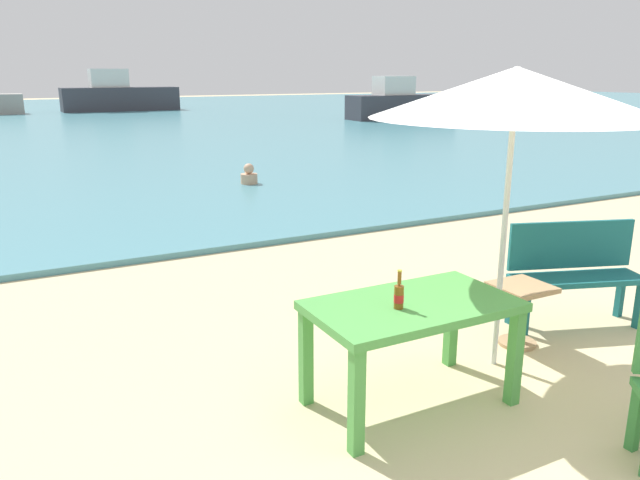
{
  "coord_description": "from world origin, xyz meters",
  "views": [
    {
      "loc": [
        -3.29,
        -2.38,
        2.26
      ],
      "look_at": [
        -0.46,
        3.0,
        0.6
      ],
      "focal_mm": 34.54,
      "sensor_mm": 36.0,
      "label": 1
    }
  ],
  "objects_px": {
    "side_table_wood": "(520,306)",
    "beer_bottle_amber": "(399,295)",
    "boat_ferry": "(119,96)",
    "boat_fishing_trawler": "(401,103)",
    "bench_teal_center": "(574,267)",
    "swimmer_person": "(249,176)",
    "patio_umbrella": "(515,93)",
    "picnic_table_green": "(412,317)"
  },
  "relations": [
    {
      "from": "beer_bottle_amber",
      "to": "boat_ferry",
      "type": "bearing_deg",
      "value": 82.61
    },
    {
      "from": "picnic_table_green",
      "to": "patio_umbrella",
      "type": "bearing_deg",
      "value": 10.65
    },
    {
      "from": "bench_teal_center",
      "to": "swimmer_person",
      "type": "relative_size",
      "value": 3.05
    },
    {
      "from": "side_table_wood",
      "to": "beer_bottle_amber",
      "type": "bearing_deg",
      "value": -165.19
    },
    {
      "from": "picnic_table_green",
      "to": "bench_teal_center",
      "type": "distance_m",
      "value": 2.23
    },
    {
      "from": "bench_teal_center",
      "to": "boat_ferry",
      "type": "height_order",
      "value": "boat_ferry"
    },
    {
      "from": "boat_fishing_trawler",
      "to": "beer_bottle_amber",
      "type": "bearing_deg",
      "value": -124.98
    },
    {
      "from": "boat_ferry",
      "to": "boat_fishing_trawler",
      "type": "bearing_deg",
      "value": -50.21
    },
    {
      "from": "bench_teal_center",
      "to": "boat_fishing_trawler",
      "type": "distance_m",
      "value": 25.21
    },
    {
      "from": "bench_teal_center",
      "to": "side_table_wood",
      "type": "bearing_deg",
      "value": -170.17
    },
    {
      "from": "picnic_table_green",
      "to": "boat_ferry",
      "type": "relative_size",
      "value": 0.21
    },
    {
      "from": "beer_bottle_amber",
      "to": "bench_teal_center",
      "type": "height_order",
      "value": "beer_bottle_amber"
    },
    {
      "from": "picnic_table_green",
      "to": "patio_umbrella",
      "type": "height_order",
      "value": "patio_umbrella"
    },
    {
      "from": "boat_ferry",
      "to": "boat_fishing_trawler",
      "type": "relative_size",
      "value": 1.18
    },
    {
      "from": "picnic_table_green",
      "to": "boat_fishing_trawler",
      "type": "bearing_deg",
      "value": 55.22
    },
    {
      "from": "side_table_wood",
      "to": "swimmer_person",
      "type": "bearing_deg",
      "value": 85.02
    },
    {
      "from": "swimmer_person",
      "to": "boat_ferry",
      "type": "bearing_deg",
      "value": 85.06
    },
    {
      "from": "side_table_wood",
      "to": "boat_ferry",
      "type": "xyz_separation_m",
      "value": [
        3.01,
        34.74,
        0.58
      ]
    },
    {
      "from": "picnic_table_green",
      "to": "swimmer_person",
      "type": "relative_size",
      "value": 3.41
    },
    {
      "from": "boat_fishing_trawler",
      "to": "picnic_table_green",
      "type": "bearing_deg",
      "value": -124.78
    },
    {
      "from": "picnic_table_green",
      "to": "side_table_wood",
      "type": "bearing_deg",
      "value": 14.44
    },
    {
      "from": "bench_teal_center",
      "to": "boat_ferry",
      "type": "relative_size",
      "value": 0.19
    },
    {
      "from": "beer_bottle_amber",
      "to": "boat_fishing_trawler",
      "type": "height_order",
      "value": "boat_fishing_trawler"
    },
    {
      "from": "side_table_wood",
      "to": "swimmer_person",
      "type": "distance_m",
      "value": 8.1
    },
    {
      "from": "bench_teal_center",
      "to": "swimmer_person",
      "type": "xyz_separation_m",
      "value": [
        -0.07,
        7.94,
        -0.3
      ]
    },
    {
      "from": "patio_umbrella",
      "to": "bench_teal_center",
      "type": "xyz_separation_m",
      "value": [
        1.21,
        0.31,
        -1.58
      ]
    },
    {
      "from": "beer_bottle_amber",
      "to": "boat_fishing_trawler",
      "type": "xyz_separation_m",
      "value": [
        15.44,
        22.07,
        -0.05
      ]
    },
    {
      "from": "side_table_wood",
      "to": "boat_fishing_trawler",
      "type": "bearing_deg",
      "value": 57.32
    },
    {
      "from": "boat_ferry",
      "to": "boat_fishing_trawler",
      "type": "height_order",
      "value": "boat_ferry"
    },
    {
      "from": "swimmer_person",
      "to": "boat_ferry",
      "type": "height_order",
      "value": "boat_ferry"
    },
    {
      "from": "picnic_table_green",
      "to": "boat_fishing_trawler",
      "type": "height_order",
      "value": "boat_fishing_trawler"
    },
    {
      "from": "beer_bottle_amber",
      "to": "swimmer_person",
      "type": "xyz_separation_m",
      "value": [
        2.25,
        8.48,
        -0.61
      ]
    },
    {
      "from": "patio_umbrella",
      "to": "side_table_wood",
      "type": "relative_size",
      "value": 4.26
    },
    {
      "from": "bench_teal_center",
      "to": "boat_ferry",
      "type": "xyz_separation_m",
      "value": [
        2.23,
        34.6,
        0.4
      ]
    },
    {
      "from": "boat_fishing_trawler",
      "to": "bench_teal_center",
      "type": "bearing_deg",
      "value": -121.36
    },
    {
      "from": "boat_fishing_trawler",
      "to": "patio_umbrella",
      "type": "bearing_deg",
      "value": -123.27
    },
    {
      "from": "patio_umbrella",
      "to": "side_table_wood",
      "type": "bearing_deg",
      "value": 22.38
    },
    {
      "from": "boat_ferry",
      "to": "side_table_wood",
      "type": "bearing_deg",
      "value": -94.95
    },
    {
      "from": "picnic_table_green",
      "to": "boat_ferry",
      "type": "distance_m",
      "value": 35.37
    },
    {
      "from": "beer_bottle_amber",
      "to": "patio_umbrella",
      "type": "height_order",
      "value": "patio_umbrella"
    },
    {
      "from": "beer_bottle_amber",
      "to": "side_table_wood",
      "type": "distance_m",
      "value": 1.68
    },
    {
      "from": "bench_teal_center",
      "to": "swimmer_person",
      "type": "distance_m",
      "value": 7.94
    }
  ]
}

